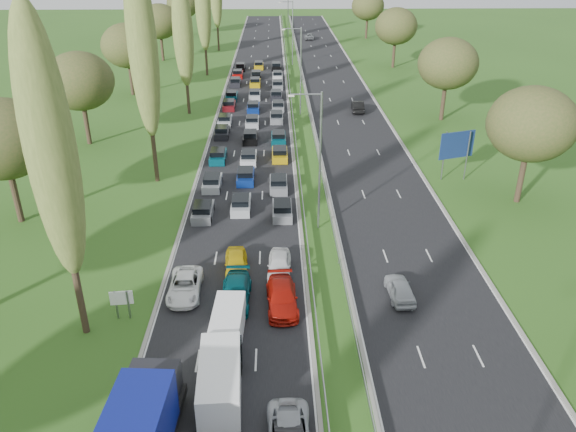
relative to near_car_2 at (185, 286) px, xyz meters
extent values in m
plane|color=#2E581B|center=(10.19, 46.90, -0.70)|extent=(260.00, 260.00, 0.00)
cube|color=black|center=(3.44, 49.40, -0.70)|extent=(10.50, 215.00, 0.04)
cube|color=black|center=(16.94, 49.40, -0.70)|extent=(10.50, 215.00, 0.04)
cube|color=gray|center=(9.04, 49.40, -0.15)|extent=(0.06, 215.00, 0.32)
cube|color=gray|center=(11.34, 49.40, -0.15)|extent=(0.06, 215.00, 0.32)
cylinder|color=gray|center=(10.19, 9.90, 5.30)|extent=(0.18, 0.18, 12.00)
cylinder|color=gray|center=(10.19, 44.90, 5.30)|extent=(0.18, 0.18, 12.00)
cylinder|color=gray|center=(10.19, 79.90, 5.30)|extent=(0.18, 0.18, 12.00)
cylinder|color=gray|center=(10.19, 114.90, 5.30)|extent=(0.18, 0.18, 12.00)
cylinder|color=#2D2116|center=(-5.81, -4.10, 2.90)|extent=(0.44, 0.44, 7.20)
ellipsoid|color=#5A6B2D|center=(-5.81, -4.10, 11.70)|extent=(2.80, 2.80, 16.00)
cylinder|color=#2D2116|center=(-5.81, 20.90, 3.26)|extent=(0.44, 0.44, 7.92)
ellipsoid|color=#5A6B2D|center=(-5.81, 20.90, 12.94)|extent=(2.80, 2.80, 17.60)
cylinder|color=#2D2116|center=(-5.81, 45.90, 2.54)|extent=(0.44, 0.44, 6.48)
ellipsoid|color=#5A6B2D|center=(-5.81, 45.90, 10.46)|extent=(2.80, 2.80, 14.40)
cylinder|color=#2D2116|center=(-5.81, 70.90, 2.90)|extent=(0.44, 0.44, 7.20)
ellipsoid|color=#5A6B2D|center=(-5.81, 70.90, 11.70)|extent=(2.80, 2.80, 16.00)
cylinder|color=#2D2116|center=(-5.81, 95.90, 3.26)|extent=(0.44, 0.44, 7.92)
cylinder|color=#2D2116|center=(-16.31, 11.90, 1.72)|extent=(0.56, 0.56, 4.84)
ellipsoid|color=#38471E|center=(-16.31, 11.90, 7.00)|extent=(8.00, 8.00, 6.80)
cylinder|color=#2D2116|center=(-16.31, 32.90, 1.72)|extent=(0.56, 0.56, 4.84)
ellipsoid|color=#38471E|center=(-16.31, 32.90, 7.00)|extent=(8.00, 8.00, 6.80)
cylinder|color=#2D2116|center=(-16.31, 56.90, 1.72)|extent=(0.56, 0.56, 4.84)
ellipsoid|color=#38471E|center=(-16.31, 56.90, 7.00)|extent=(8.00, 8.00, 6.80)
cylinder|color=#2D2116|center=(-16.31, 84.90, 1.72)|extent=(0.56, 0.56, 4.84)
ellipsoid|color=#38471E|center=(-16.31, 84.90, 7.00)|extent=(8.00, 8.00, 6.80)
cylinder|color=#2D2116|center=(-16.31, 116.90, 1.72)|extent=(0.56, 0.56, 4.84)
ellipsoid|color=#38471E|center=(-16.31, 116.90, 7.00)|extent=(8.00, 8.00, 6.80)
cylinder|color=#2D2116|center=(29.69, 14.90, 1.72)|extent=(0.56, 0.56, 4.84)
ellipsoid|color=#38471E|center=(29.69, 14.90, 7.00)|extent=(8.00, 8.00, 6.80)
cylinder|color=#2D2116|center=(29.69, 41.90, 1.72)|extent=(0.56, 0.56, 4.84)
ellipsoid|color=#38471E|center=(29.69, 41.90, 7.00)|extent=(8.00, 8.00, 6.80)
cylinder|color=#2D2116|center=(29.69, 76.90, 1.72)|extent=(0.56, 0.56, 4.84)
ellipsoid|color=#38471E|center=(29.69, 76.90, 7.00)|extent=(8.00, 8.00, 6.80)
cylinder|color=#2D2116|center=(29.69, 111.90, 1.72)|extent=(0.56, 0.56, 4.84)
ellipsoid|color=#38471E|center=(29.69, 111.90, 7.00)|extent=(8.00, 8.00, 6.80)
cube|color=slate|center=(-0.10, 12.32, -0.26)|extent=(1.75, 4.00, 0.80)
cube|color=#B2B7BC|center=(0.10, 18.97, -0.26)|extent=(1.75, 4.00, 0.80)
cube|color=#053F4C|center=(0.03, 26.70, -0.26)|extent=(1.75, 4.00, 0.80)
cube|color=black|center=(-0.22, 35.31, -0.26)|extent=(1.75, 4.00, 0.80)
cube|color=#B2B7BC|center=(-0.23, 40.42, -0.26)|extent=(1.75, 4.00, 0.80)
cube|color=#590F14|center=(-0.19, 48.16, -0.26)|extent=(1.75, 4.00, 0.80)
cube|color=#053F4C|center=(-0.17, 53.41, -0.26)|extent=(1.75, 4.00, 0.80)
cube|color=black|center=(-0.12, 62.65, -0.26)|extent=(1.75, 4.00, 0.80)
cube|color=#A50C0A|center=(-0.07, 69.06, -0.26)|extent=(1.75, 4.00, 0.80)
cube|color=black|center=(0.10, 75.16, -0.26)|extent=(1.75, 4.00, 0.80)
cube|color=#B2B7BC|center=(3.27, 13.75, -0.26)|extent=(1.75, 4.00, 0.80)
cube|color=navy|center=(3.42, 20.60, -0.26)|extent=(1.75, 4.00, 0.80)
cube|color=silver|center=(3.52, 25.99, -0.26)|extent=(1.75, 4.00, 0.80)
cube|color=black|center=(3.46, 33.29, -0.26)|extent=(1.75, 4.00, 0.80)
cube|color=#B2B7BC|center=(3.49, 39.77, -0.26)|extent=(1.75, 4.00, 0.80)
cube|color=navy|center=(3.41, 46.87, -0.26)|extent=(1.75, 4.00, 0.80)
cube|color=#B2B7BC|center=(3.42, 54.09, -0.26)|extent=(1.75, 4.00, 0.80)
cube|color=#BF990C|center=(3.25, 62.51, -0.26)|extent=(1.75, 4.00, 0.80)
cube|color=black|center=(3.29, 68.20, -0.26)|extent=(1.75, 4.00, 0.80)
cube|color=#BF990C|center=(3.57, 76.58, -0.26)|extent=(1.75, 4.00, 0.80)
cube|color=slate|center=(7.08, 12.41, -0.26)|extent=(1.75, 4.00, 0.80)
cube|color=slate|center=(6.80, 18.44, -0.26)|extent=(1.75, 4.00, 0.80)
cube|color=#BF990C|center=(7.03, 27.10, -0.26)|extent=(1.75, 4.00, 0.80)
cube|color=#053F4C|center=(6.94, 32.92, -0.26)|extent=(1.75, 4.00, 0.80)
cube|color=slate|center=(6.75, 41.77, -0.26)|extent=(1.75, 4.00, 0.80)
cube|color=slate|center=(7.02, 47.31, -0.26)|extent=(1.75, 4.00, 0.80)
cube|color=black|center=(6.79, 53.78, -0.26)|extent=(1.75, 4.00, 0.80)
cube|color=slate|center=(7.06, 60.44, -0.26)|extent=(1.75, 4.00, 0.80)
cube|color=silver|center=(7.10, 67.69, -0.26)|extent=(1.75, 4.00, 0.80)
cube|color=black|center=(6.94, 75.57, -0.26)|extent=(1.75, 4.00, 0.80)
imported|color=white|center=(0.00, 0.00, 0.00)|extent=(2.34, 4.91, 1.35)
imported|color=#054951|center=(3.66, -1.01, 0.05)|extent=(2.16, 5.07, 1.46)
imported|color=gold|center=(3.46, 2.90, 0.05)|extent=(2.00, 4.36, 1.45)
imported|color=#A5130A|center=(6.85, -1.66, 0.06)|extent=(2.31, 5.18, 1.48)
imported|color=silver|center=(6.71, 2.59, 0.06)|extent=(1.94, 4.40, 1.47)
imported|color=#ACB1B6|center=(15.15, -0.76, 0.01)|extent=(1.74, 4.05, 1.36)
imported|color=black|center=(18.58, 46.19, 0.10)|extent=(1.92, 4.81, 1.56)
imported|color=gray|center=(15.35, 110.87, 0.03)|extent=(2.62, 5.20, 1.41)
cube|color=black|center=(-0.04, -11.07, 0.87)|extent=(2.57, 2.31, 2.20)
cylinder|color=black|center=(-0.04, -11.11, -0.18)|extent=(2.21, 1.00, 1.00)
cube|color=white|center=(3.34, -10.10, 0.49)|extent=(2.22, 5.55, 2.22)
cube|color=black|center=(3.34, -7.66, 0.38)|extent=(2.16, 0.89, 1.78)
cylinder|color=black|center=(2.40, -8.32, -0.30)|extent=(0.28, 0.75, 0.75)
cylinder|color=black|center=(4.29, -11.87, -0.30)|extent=(0.28, 0.75, 0.75)
cube|color=white|center=(3.39, -4.87, 0.31)|extent=(1.87, 4.67, 1.87)
cube|color=black|center=(3.39, -2.81, 0.21)|extent=(1.82, 0.75, 1.50)
cylinder|color=black|center=(2.60, -3.37, -0.36)|extent=(0.23, 0.64, 0.64)
cylinder|color=black|center=(4.18, -6.36, -0.36)|extent=(0.23, 0.64, 0.64)
cylinder|color=gray|center=(-4.11, -2.70, 0.35)|extent=(0.16, 0.16, 2.10)
cylinder|color=gray|center=(-3.31, -2.70, 0.35)|extent=(0.16, 0.16, 2.10)
cube|color=white|center=(-3.71, -2.70, 0.90)|extent=(1.50, 0.25, 1.00)
cylinder|color=gray|center=(23.89, 20.52, 1.90)|extent=(0.16, 0.16, 5.20)
cylinder|color=gray|center=(26.29, 20.52, 1.90)|extent=(0.16, 0.16, 5.20)
cube|color=navy|center=(25.09, 20.52, 3.10)|extent=(3.82, 1.38, 2.80)
camera|label=1|loc=(6.47, -33.47, 22.11)|focal=35.00mm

